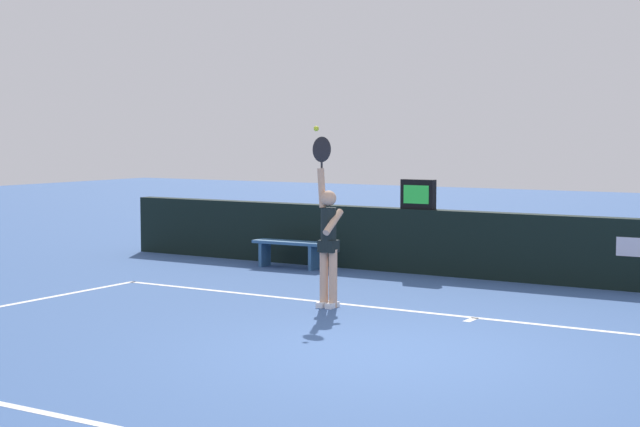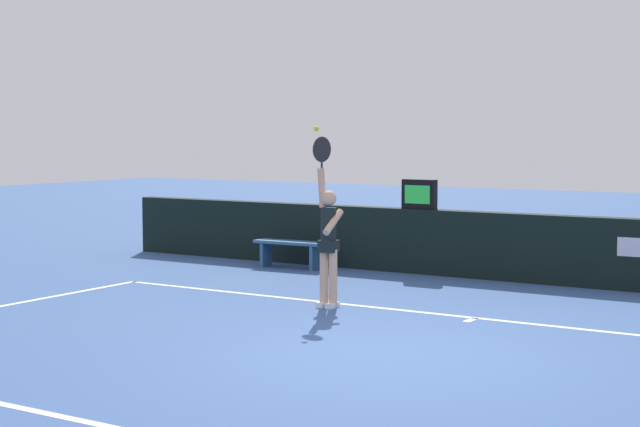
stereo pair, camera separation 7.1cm
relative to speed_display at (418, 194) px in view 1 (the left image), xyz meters
The scene contains 7 objects.
ground_plane 6.24m from the speed_display, 67.02° to the right, with size 60.00×60.00×0.00m, color #375993.
court_lines 6.71m from the speed_display, 68.78° to the right, with size 11.61×5.94×0.00m.
back_wall 2.51m from the speed_display, ahead, with size 16.67×0.30×1.07m.
speed_display is the anchor object (origin of this frame).
tennis_player 3.59m from the speed_display, 83.64° to the right, with size 0.42×0.45×2.29m.
tennis_ball 3.75m from the speed_display, 86.26° to the right, with size 0.07×0.07×0.07m.
courtside_bench_near 2.44m from the speed_display, 164.30° to the right, with size 1.31×0.43×0.47m.
Camera 1 is at (4.76, -9.13, 2.32)m, focal length 55.51 mm.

